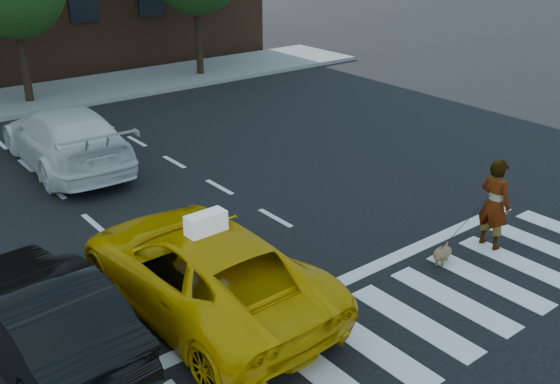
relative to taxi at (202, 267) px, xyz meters
name	(u,v)px	position (x,y,z in m)	size (l,w,h in m)	color
ground	(371,345)	(1.40, -2.50, -0.73)	(120.00, 120.00, 0.00)	black
crosswalk	(371,345)	(1.40, -2.50, -0.72)	(13.00, 2.40, 0.01)	silver
stop_line	(302,299)	(1.40, -0.90, -0.72)	(12.00, 0.30, 0.01)	silver
sidewalk_far	(11,102)	(1.40, 15.00, -0.65)	(30.00, 4.00, 0.15)	slate
taxi	(202,267)	(0.00, 0.00, 0.00)	(2.41, 5.22, 1.45)	#D8A104
black_sedan	(38,314)	(-2.54, 0.38, -0.02)	(1.49, 4.26, 1.40)	black
white_suv	(66,138)	(0.70, 7.77, 0.06)	(2.20, 5.40, 1.57)	silver
woman	(494,204)	(5.54, -1.72, 0.18)	(0.66, 0.44, 1.82)	#999999
dog	(442,254)	(4.22, -1.59, -0.51)	(0.62, 0.41, 0.37)	#8A6746
taxi_sign	(206,223)	(0.00, -0.20, 0.89)	(0.65, 0.28, 0.32)	white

